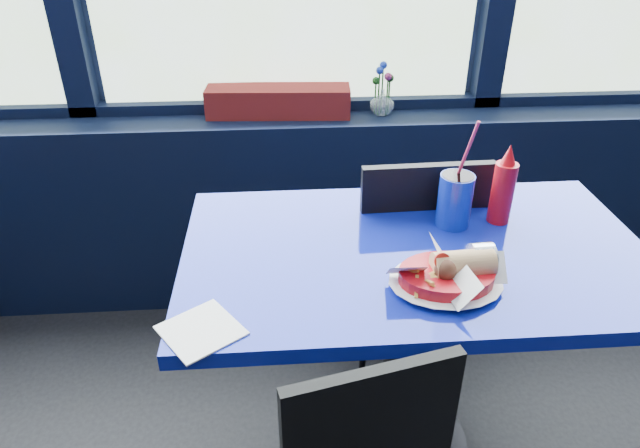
{
  "coord_description": "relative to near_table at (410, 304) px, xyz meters",
  "views": [
    {
      "loc": [
        -0.04,
        0.79,
        1.56
      ],
      "look_at": [
        0.05,
        1.98,
        0.85
      ],
      "focal_mm": 32.0,
      "sensor_mm": 36.0,
      "label": 1
    }
  ],
  "objects": [
    {
      "name": "food_basket",
      "position": [
        0.04,
        -0.16,
        0.21
      ],
      "size": [
        0.29,
        0.29,
        0.09
      ],
      "rotation": [
        0.0,
        0.0,
        -0.37
      ],
      "color": "#B30B14",
      "rests_on": "near_table"
    },
    {
      "name": "soda_cup",
      "position": [
        0.13,
        0.12,
        0.26
      ],
      "size": [
        0.09,
        0.09,
        0.31
      ],
      "rotation": [
        0.0,
        0.0,
        -0.22
      ],
      "color": "#0E249C",
      "rests_on": "near_table"
    },
    {
      "name": "napkin",
      "position": [
        -0.52,
        -0.28,
        0.18
      ],
      "size": [
        0.21,
        0.21,
        0.0
      ],
      "primitive_type": "cube",
      "rotation": [
        0.0,
        0.0,
        0.62
      ],
      "color": "white",
      "rests_on": "near_table"
    },
    {
      "name": "chair_near_back",
      "position": [
        0.08,
        0.32,
        -0.06
      ],
      "size": [
        0.41,
        0.42,
        0.89
      ],
      "rotation": [
        0.0,
        0.0,
        3.17
      ],
      "color": "black",
      "rests_on": "ground"
    },
    {
      "name": "window_sill",
      "position": [
        -0.3,
        0.87,
        -0.17
      ],
      "size": [
        5.0,
        0.26,
        0.8
      ],
      "primitive_type": "cube",
      "color": "black",
      "rests_on": "ground"
    },
    {
      "name": "flower_vase",
      "position": [
        0.05,
        0.87,
        0.29
      ],
      "size": [
        0.1,
        0.1,
        0.2
      ],
      "rotation": [
        0.0,
        0.0,
        0.05
      ],
      "color": "silver",
      "rests_on": "window_sill"
    },
    {
      "name": "ketchup_bottle",
      "position": [
        0.26,
        0.13,
        0.28
      ],
      "size": [
        0.06,
        0.06,
        0.23
      ],
      "color": "#B30B14",
      "rests_on": "near_table"
    },
    {
      "name": "near_table",
      "position": [
        0.0,
        0.0,
        0.0
      ],
      "size": [
        1.2,
        0.7,
        0.75
      ],
      "color": "black",
      "rests_on": "ground"
    },
    {
      "name": "planter_box",
      "position": [
        -0.34,
        0.89,
        0.29
      ],
      "size": [
        0.55,
        0.17,
        0.11
      ],
      "primitive_type": "cube",
      "rotation": [
        0.0,
        0.0,
        -0.06
      ],
      "color": "maroon",
      "rests_on": "window_sill"
    }
  ]
}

